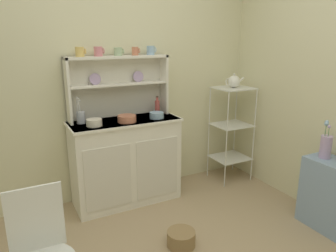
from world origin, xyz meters
TOP-DOWN VIEW (x-y plane):
  - wall_back at (0.00, 1.62)m, footprint 3.84×0.05m
  - hutch_cabinet at (0.03, 1.37)m, footprint 1.08×0.45m
  - hutch_shelf_unit at (0.03, 1.53)m, footprint 1.00×0.18m
  - bakers_rack at (1.31, 1.31)m, footprint 0.41×0.36m
  - side_shelf_blue at (1.44, 0.07)m, footprint 0.28×0.48m
  - wire_chair at (-0.91, 0.18)m, footprint 0.36×0.36m
  - floor_basket at (0.15, 0.45)m, footprint 0.23×0.23m
  - cup_gold_0 at (-0.32, 1.49)m, footprint 0.09×0.08m
  - cup_rose_1 at (-0.15, 1.49)m, footprint 0.09×0.08m
  - cup_sage_2 at (0.04, 1.49)m, footprint 0.09×0.08m
  - cup_terracotta_3 at (0.21, 1.49)m, footprint 0.08×0.06m
  - cup_sky_4 at (0.38, 1.49)m, footprint 0.09×0.08m
  - bowl_mixing_large at (-0.28, 1.29)m, footprint 0.14×0.14m
  - bowl_floral_medium at (0.03, 1.29)m, footprint 0.18×0.18m
  - bowl_cream_small at (0.35, 1.29)m, footprint 0.14×0.14m
  - jam_bottle at (0.43, 1.45)m, footprint 0.05×0.05m
  - utensil_jar at (-0.37, 1.44)m, footprint 0.08×0.08m
  - porcelain_teapot at (1.31, 1.31)m, footprint 0.23×0.14m
  - flower_vase at (1.44, 0.19)m, footprint 0.10×0.10m

SIDE VIEW (x-z plane):
  - floor_basket at x=0.15m, z-range 0.00..0.13m
  - side_shelf_blue at x=1.44m, z-range 0.00..0.62m
  - hutch_cabinet at x=0.03m, z-range 0.01..0.87m
  - wire_chair at x=-0.91m, z-range 0.09..0.94m
  - bakers_rack at x=1.31m, z-range 0.13..1.23m
  - flower_vase at x=1.44m, z-range 0.57..0.90m
  - bowl_cream_small at x=0.35m, z-range 0.86..0.92m
  - bowl_floral_medium at x=0.03m, z-range 0.86..0.92m
  - bowl_mixing_large at x=-0.28m, z-range 0.86..0.92m
  - utensil_jar at x=-0.37m, z-range 0.79..1.05m
  - jam_bottle at x=0.43m, z-range 0.84..1.03m
  - porcelain_teapot at x=1.31m, z-range 1.09..1.24m
  - hutch_shelf_unit at x=0.03m, z-range 0.92..1.52m
  - wall_back at x=0.00m, z-range 0.00..2.50m
  - cup_sage_2 at x=0.04m, z-range 1.47..1.54m
  - cup_terracotta_3 at x=0.21m, z-range 1.47..1.55m
  - cup_gold_0 at x=-0.32m, z-range 1.47..1.55m
  - cup_rose_1 at x=-0.15m, z-range 1.47..1.56m
  - cup_sky_4 at x=0.38m, z-range 1.47..1.56m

